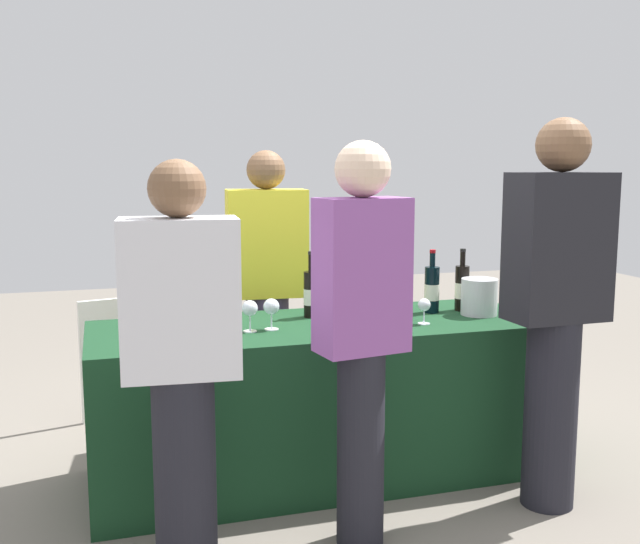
{
  "coord_description": "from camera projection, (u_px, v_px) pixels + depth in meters",
  "views": [
    {
      "loc": [
        -1.0,
        -3.32,
        1.52
      ],
      "look_at": [
        0.0,
        0.0,
        1.01
      ],
      "focal_mm": 41.15,
      "sensor_mm": 36.0,
      "label": 1
    }
  ],
  "objects": [
    {
      "name": "server_pouring",
      "position": [
        267.0,
        285.0,
        4.12
      ],
      "size": [
        0.46,
        0.28,
        1.6
      ],
      "rotation": [
        0.0,
        0.0,
        3.05
      ],
      "color": "#3F3351",
      "rests_on": "ground_plane"
    },
    {
      "name": "wine_bottle_1",
      "position": [
        221.0,
        300.0,
        3.48
      ],
      "size": [
        0.08,
        0.08,
        0.33
      ],
      "color": "black",
      "rests_on": "tasting_table"
    },
    {
      "name": "wine_glass_1",
      "position": [
        250.0,
        309.0,
        3.34
      ],
      "size": [
        0.07,
        0.07,
        0.15
      ],
      "color": "silver",
      "rests_on": "tasting_table"
    },
    {
      "name": "wine_bottle_6",
      "position": [
        462.0,
        288.0,
        3.83
      ],
      "size": [
        0.07,
        0.07,
        0.33
      ],
      "color": "black",
      "rests_on": "tasting_table"
    },
    {
      "name": "wine_bottle_0",
      "position": [
        168.0,
        303.0,
        3.48
      ],
      "size": [
        0.08,
        0.08,
        0.3
      ],
      "color": "black",
      "rests_on": "tasting_table"
    },
    {
      "name": "wine_bottle_3",
      "position": [
        368.0,
        296.0,
        3.67
      ],
      "size": [
        0.07,
        0.07,
        0.3
      ],
      "color": "black",
      "rests_on": "tasting_table"
    },
    {
      "name": "guest_0",
      "position": [
        182.0,
        359.0,
        2.66
      ],
      "size": [
        0.44,
        0.27,
        1.54
      ],
      "rotation": [
        0.0,
        0.0,
        -0.09
      ],
      "color": "black",
      "rests_on": "ground_plane"
    },
    {
      "name": "wine_bottle_2",
      "position": [
        312.0,
        293.0,
        3.67
      ],
      "size": [
        0.08,
        0.08,
        0.33
      ],
      "color": "black",
      "rests_on": "tasting_table"
    },
    {
      "name": "ice_bucket",
      "position": [
        479.0,
        297.0,
        3.73
      ],
      "size": [
        0.18,
        0.18,
        0.19
      ],
      "primitive_type": "cylinder",
      "color": "silver",
      "rests_on": "tasting_table"
    },
    {
      "name": "wine_bottle_5",
      "position": [
        432.0,
        289.0,
        3.78
      ],
      "size": [
        0.08,
        0.08,
        0.33
      ],
      "color": "black",
      "rests_on": "tasting_table"
    },
    {
      "name": "ground_plane",
      "position": [
        320.0,
        473.0,
        3.65
      ],
      "size": [
        12.0,
        12.0,
        0.0
      ],
      "primitive_type": "plane",
      "color": "slate"
    },
    {
      "name": "menu_board",
      "position": [
        121.0,
        358.0,
        4.41
      ],
      "size": [
        0.48,
        0.14,
        0.74
      ],
      "primitive_type": "cube",
      "rotation": [
        0.0,
        0.0,
        0.24
      ],
      "color": "white",
      "rests_on": "ground_plane"
    },
    {
      "name": "wine_glass_3",
      "position": [
        424.0,
        306.0,
        3.51
      ],
      "size": [
        0.06,
        0.06,
        0.12
      ],
      "color": "silver",
      "rests_on": "tasting_table"
    },
    {
      "name": "wine_glass_2",
      "position": [
        271.0,
        308.0,
        3.39
      ],
      "size": [
        0.07,
        0.07,
        0.15
      ],
      "color": "silver",
      "rests_on": "tasting_table"
    },
    {
      "name": "tasting_table",
      "position": [
        320.0,
        399.0,
        3.59
      ],
      "size": [
        2.18,
        0.77,
        0.76
      ],
      "primitive_type": "cube",
      "color": "#14381E",
      "rests_on": "ground_plane"
    },
    {
      "name": "guest_2",
      "position": [
        556.0,
        302.0,
        3.19
      ],
      "size": [
        0.43,
        0.24,
        1.72
      ],
      "rotation": [
        0.0,
        0.0,
        0.03
      ],
      "color": "black",
      "rests_on": "ground_plane"
    },
    {
      "name": "guest_1",
      "position": [
        362.0,
        328.0,
        2.86
      ],
      "size": [
        0.37,
        0.24,
        1.61
      ],
      "rotation": [
        0.0,
        0.0,
        0.16
      ],
      "color": "black",
      "rests_on": "ground_plane"
    },
    {
      "name": "wine_glass_0",
      "position": [
        224.0,
        314.0,
        3.3
      ],
      "size": [
        0.07,
        0.07,
        0.13
      ],
      "color": "silver",
      "rests_on": "tasting_table"
    },
    {
      "name": "wine_bottle_4",
      "position": [
        401.0,
        294.0,
        3.71
      ],
      "size": [
        0.07,
        0.07,
        0.3
      ],
      "color": "black",
      "rests_on": "tasting_table"
    }
  ]
}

